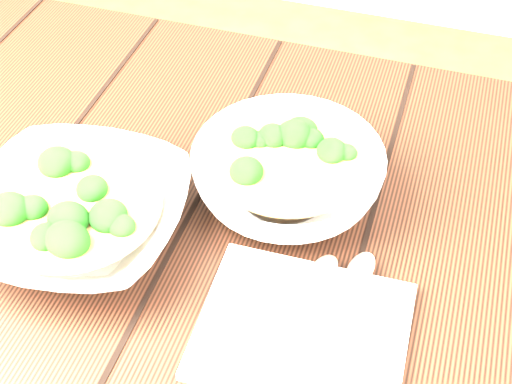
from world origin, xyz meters
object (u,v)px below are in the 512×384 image
at_px(table, 203,299).
at_px(soup_bowl_back, 287,174).
at_px(soup_bowl_front, 77,214).
at_px(napkin, 302,330).
at_px(trivet, 284,188).

distance_m(table, soup_bowl_back, 0.20).
height_order(soup_bowl_front, soup_bowl_back, soup_bowl_back).
distance_m(soup_bowl_front, napkin, 0.28).
height_order(soup_bowl_back, napkin, soup_bowl_back).
bearing_deg(napkin, trivet, 109.87).
xyz_separation_m(table, soup_bowl_back, (0.08, 0.09, 0.16)).
bearing_deg(table, soup_bowl_back, 48.51).
bearing_deg(napkin, table, 146.77).
bearing_deg(soup_bowl_front, napkin, -10.96).
bearing_deg(soup_bowl_back, table, -131.49).
bearing_deg(soup_bowl_back, trivet, 163.06).
height_order(table, napkin, napkin).
distance_m(soup_bowl_front, trivet, 0.24).
bearing_deg(soup_bowl_front, trivet, 32.24).
distance_m(soup_bowl_back, napkin, 0.19).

